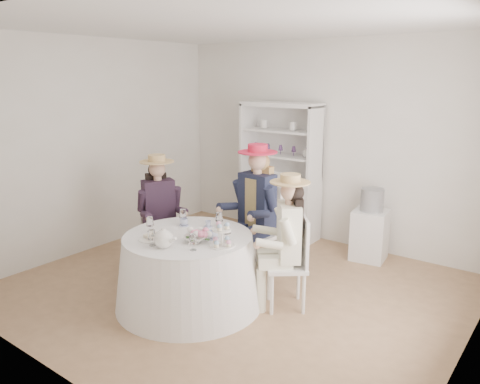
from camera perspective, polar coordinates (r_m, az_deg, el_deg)
The scene contains 23 objects.
ground at distance 5.15m, azimuth -0.68°, elevation -11.63°, with size 4.50×4.50×0.00m, color #8C6846.
ceiling at distance 4.67m, azimuth -0.78°, elevation 19.81°, with size 4.50×4.50×0.00m, color white.
wall_back at distance 6.40m, azimuth 10.33°, elevation 5.90°, with size 4.50×4.50×0.00m, color silver.
wall_front at distance 3.41m, azimuth -21.74°, elevation -1.94°, with size 4.50×4.50×0.00m, color silver.
wall_left at distance 6.34m, azimuth -17.12°, elevation 5.43°, with size 4.50×4.50×0.00m, color silver.
wall_right at distance 3.82m, azimuth 27.04°, elevation -0.84°, with size 4.50×4.50×0.00m, color silver.
tea_table at distance 4.71m, azimuth -6.27°, elevation -9.45°, with size 1.46×1.46×0.72m.
hutch at distance 6.59m, azimuth 4.95°, elevation 0.26°, with size 1.20×0.63×1.88m.
side_table at distance 6.03m, azimuth 15.52°, elevation -5.07°, with size 0.40×0.40×0.62m, color silver.
hatbox at distance 5.90m, azimuth 15.81°, elevation -0.93°, with size 0.28×0.28×0.28m, color black.
guest_left at distance 5.44m, azimuth -9.80°, elevation -1.75°, with size 0.58×0.53×1.37m.
guest_mid at distance 5.16m, azimuth 1.94°, elevation -1.42°, with size 0.56×0.58×1.51m.
guest_right at distance 4.50m, azimuth 5.68°, elevation -5.13°, with size 0.58×0.56×1.34m.
spare_chair at distance 6.15m, azimuth 4.19°, elevation -1.73°, with size 0.45×0.45×1.05m.
teacup_a at distance 4.86m, azimuth -6.85°, elevation -3.73°, with size 0.09×0.09×0.07m, color white.
teacup_b at distance 4.79m, azimuth -3.90°, elevation -3.97°, with size 0.06×0.06×0.06m, color white.
teacup_c at distance 4.45m, azimuth -3.30°, elevation -5.30°, with size 0.09×0.09×0.07m, color white.
flower_bowl at distance 4.39m, azimuth -5.50°, elevation -5.76°, with size 0.21×0.21×0.05m, color white.
flower_arrangement at distance 4.38m, azimuth -5.00°, elevation -5.06°, with size 0.17×0.17×0.06m.
table_teapot at distance 4.28m, azimuth -9.27°, elevation -5.68°, with size 0.25×0.18×0.19m.
sandwich_plate at distance 4.52m, azimuth -10.66°, elevation -5.53°, with size 0.26×0.26×0.06m.
cupcake_stand at distance 4.25m, azimuth -2.22°, elevation -5.60°, with size 0.23×0.23×0.22m.
stemware_set at distance 4.56m, azimuth -6.42°, elevation -4.39°, with size 0.83×0.87×0.15m.
Camera 1 is at (2.84, -3.67, 2.23)m, focal length 35.00 mm.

